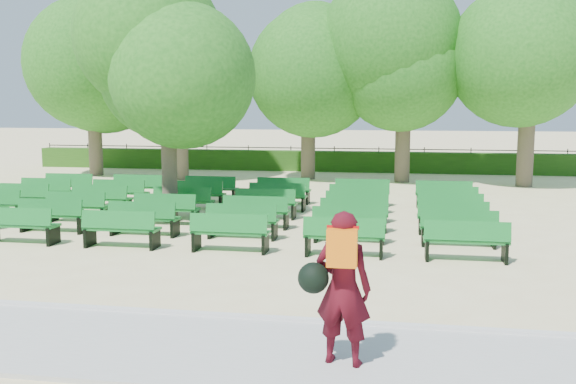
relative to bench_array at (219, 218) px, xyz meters
name	(u,v)px	position (x,y,z in m)	size (l,w,h in m)	color
ground	(233,231)	(0.66, -1.11, -0.08)	(120.00, 120.00, 0.00)	beige
paving	(83,342)	(0.66, -8.51, -0.05)	(30.00, 2.20, 0.06)	#B6B6B1
curb	(122,311)	(0.66, -7.36, -0.03)	(30.00, 0.12, 0.10)	silver
hedge	(311,161)	(0.66, 12.89, 0.37)	(26.00, 0.70, 0.90)	#265215
fence	(312,170)	(0.66, 13.29, -0.08)	(26.00, 0.10, 1.02)	black
tree_line	(298,181)	(0.66, 8.89, -0.08)	(21.80, 6.80, 7.04)	#2A731F
bench_array	(219,218)	(0.00, 0.00, 0.00)	(1.60, 0.51, 1.01)	#137127
tree_among	(167,62)	(-1.22, -0.20, 3.95)	(4.50, 4.50, 6.07)	brown
person	(341,286)	(3.91, -8.71, 0.89)	(0.86, 0.55, 1.76)	#420913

